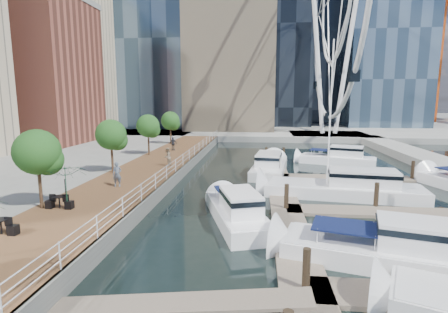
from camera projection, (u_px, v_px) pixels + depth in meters
name	position (u px, v px, depth m)	size (l,w,h in m)	color
ground	(231.00, 265.00, 15.47)	(520.00, 520.00, 0.00)	black
boardwalk	(144.00, 176.00, 31.02)	(6.00, 60.00, 1.00)	brown
seawall	(177.00, 177.00, 30.72)	(0.25, 60.00, 1.00)	#595954
land_far	(256.00, 120.00, 115.53)	(200.00, 114.00, 1.00)	gray
pier	(328.00, 136.00, 65.04)	(14.00, 12.00, 1.00)	gray
railing	(176.00, 166.00, 30.56)	(0.10, 60.00, 1.05)	white
floating_docks	(356.00, 197.00, 24.39)	(16.00, 34.00, 2.60)	#6D6051
street_trees	(111.00, 135.00, 29.66)	(2.60, 42.60, 4.60)	#3F2B1C
yacht_foreground	(396.00, 266.00, 15.36)	(2.90, 10.82, 2.15)	white
pedestrian_near	(117.00, 174.00, 25.25)	(0.66, 0.43, 1.81)	#505B6B
pedestrian_mid	(167.00, 157.00, 32.98)	(0.86, 0.67, 1.76)	gray
pedestrian_far	(173.00, 144.00, 43.32)	(0.98, 0.41, 1.68)	#30333C
moored_yachts	(347.00, 196.00, 26.63)	(24.06, 35.08, 11.50)	silver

